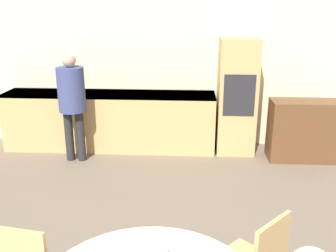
# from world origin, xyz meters

# --- Properties ---
(wall_back) EXTENTS (7.03, 0.05, 2.60)m
(wall_back) POSITION_xyz_m (0.00, 5.62, 1.30)
(wall_back) COLOR beige
(wall_back) RESTS_ON ground_plane
(kitchen_counter) EXTENTS (3.25, 0.60, 0.89)m
(kitchen_counter) POSITION_xyz_m (-1.04, 5.27, 0.46)
(kitchen_counter) COLOR tan
(kitchen_counter) RESTS_ON ground_plane
(oven_unit) EXTENTS (0.56, 0.59, 1.72)m
(oven_unit) POSITION_xyz_m (0.91, 5.28, 0.86)
(oven_unit) COLOR tan
(oven_unit) RESTS_ON ground_plane
(sideboard) EXTENTS (0.97, 0.45, 0.88)m
(sideboard) POSITION_xyz_m (1.85, 4.99, 0.44)
(sideboard) COLOR brown
(sideboard) RESTS_ON ground_plane
(person_standing) EXTENTS (0.38, 0.38, 1.55)m
(person_standing) POSITION_xyz_m (-1.45, 4.74, 0.95)
(person_standing) COLOR #262628
(person_standing) RESTS_ON ground_plane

